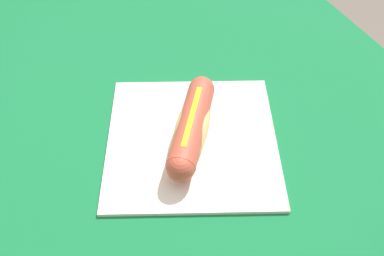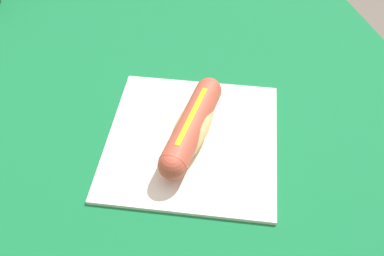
{
  "view_description": "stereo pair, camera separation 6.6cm",
  "coord_description": "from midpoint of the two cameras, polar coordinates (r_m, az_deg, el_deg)",
  "views": [
    {
      "loc": [
        0.45,
        -0.17,
        1.28
      ],
      "look_at": [
        0.04,
        0.01,
        0.79
      ],
      "focal_mm": 41.27,
      "sensor_mm": 36.0,
      "label": 1
    },
    {
      "loc": [
        0.47,
        -0.1,
        1.28
      ],
      "look_at": [
        0.04,
        0.01,
        0.79
      ],
      "focal_mm": 41.27,
      "sensor_mm": 36.0,
      "label": 2
    }
  ],
  "objects": [
    {
      "name": "hot_dog",
      "position": [
        0.66,
        2.87,
        0.09
      ],
      "size": [
        0.18,
        0.13,
        0.05
      ],
      "color": "#E5BC75",
      "rests_on": "paper_wrapper"
    },
    {
      "name": "dining_table",
      "position": [
        0.81,
        0.93,
        -6.11
      ],
      "size": [
        1.24,
        0.89,
        0.76
      ],
      "color": "brown",
      "rests_on": "ground"
    },
    {
      "name": "paper_wrapper",
      "position": [
        0.68,
        2.78,
        -1.69
      ],
      "size": [
        0.34,
        0.34,
        0.01
      ],
      "primitive_type": "cube",
      "rotation": [
        0.0,
        0.0,
        -0.39
      ],
      "color": "silver",
      "rests_on": "dining_table"
    }
  ]
}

